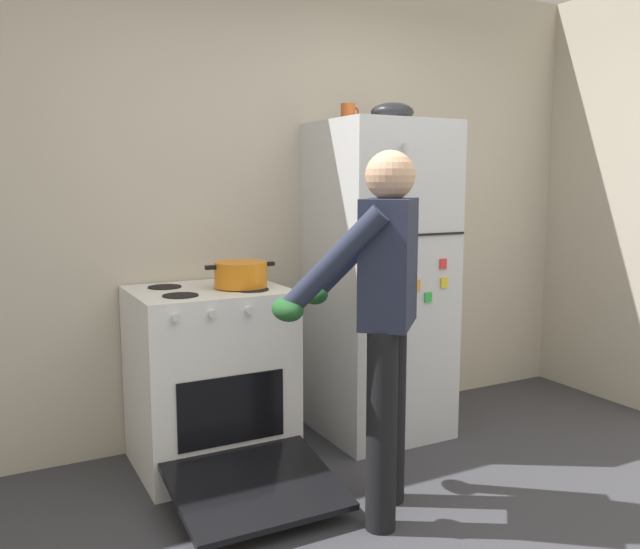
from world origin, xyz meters
TOP-DOWN VIEW (x-y plane):
  - kitchen_wall_back at (0.00, 1.95)m, footprint 6.00×0.10m
  - refrigerator at (0.47, 1.57)m, footprint 0.68×0.72m
  - stove_range at (-0.55, 1.55)m, footprint 0.76×1.23m
  - person_cook at (-0.07, 0.72)m, footprint 0.68×0.70m
  - red_pot at (-0.39, 1.52)m, footprint 0.37×0.27m
  - coffee_mug at (0.29, 1.62)m, footprint 0.11×0.08m
  - mixing_bowl at (0.55, 1.57)m, footprint 0.24×0.24m

SIDE VIEW (x-z plane):
  - stove_range at x=-0.55m, z-range -0.01..0.92m
  - refrigerator at x=0.47m, z-range 0.00..1.80m
  - person_cook at x=-0.07m, z-range 0.16..1.75m
  - red_pot at x=-0.39m, z-range 0.94..1.06m
  - kitchen_wall_back at x=0.00m, z-range 0.00..2.70m
  - coffee_mug at x=0.29m, z-range 1.80..1.90m
  - mixing_bowl at x=0.55m, z-range 1.80..1.91m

